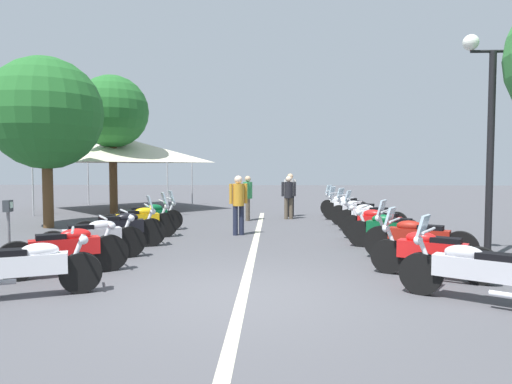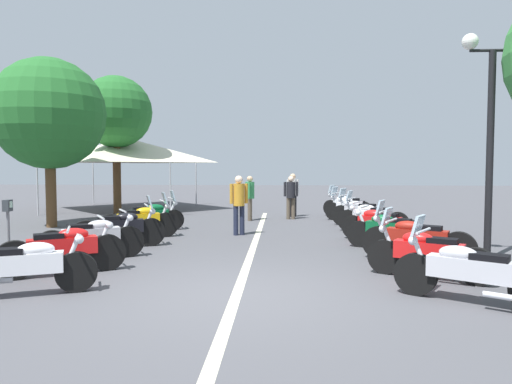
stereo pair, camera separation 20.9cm
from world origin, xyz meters
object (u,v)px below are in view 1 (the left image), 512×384
Objects in this scene: motorcycle_right_row_7 at (348,208)px; motorcycle_right_row_3 at (390,230)px; motorcycle_right_row_4 at (379,224)px; parking_meter at (8,221)px; bystander_1 at (290,192)px; motorcycle_right_row_0 at (474,270)px; event_tent at (122,150)px; bystander_0 at (289,194)px; street_lamp_twin_globe at (492,105)px; roadside_tree_1 at (46,114)px; motorcycle_left_row_0 at (28,267)px; motorcycle_right_row_6 at (358,212)px; motorcycle_right_row_2 at (417,238)px; motorcycle_left_row_3 at (120,228)px; bystander_2 at (238,200)px; motorcycle_left_row_5 at (149,216)px; motorcycle_left_row_2 at (93,238)px; motorcycle_left_row_1 at (66,249)px; motorcycle_right_row_8 at (343,205)px; motorcycle_right_row_1 at (430,252)px; bystander_3 at (248,195)px; motorcycle_right_row_5 at (370,216)px; roadside_tree_2 at (112,112)px; motorcycle_left_row_4 at (139,221)px.

motorcycle_right_row_3 is at bearing 124.88° from motorcycle_right_row_7.
motorcycle_right_row_4 is 1.39× the size of parking_meter.
bystander_1 reaches higher than motorcycle_right_row_3.
event_tent is (13.45, 9.53, 2.18)m from motorcycle_right_row_0.
motorcycle_right_row_0 is 1.20× the size of bystander_0.
street_lamp_twin_globe is 0.86× the size of roadside_tree_1.
motorcycle_right_row_6 reaches higher than motorcycle_left_row_0.
parking_meter is at bearing 34.18° from motorcycle_right_row_2.
motorcycle_right_row_3 is 1.14× the size of bystander_1.
bystander_2 reaches higher than motorcycle_left_row_3.
parking_meter reaches higher than motorcycle_right_row_0.
parking_meter is (-4.93, 1.30, 0.44)m from motorcycle_left_row_5.
bystander_1 reaches higher than motorcycle_left_row_0.
motorcycle_left_row_2 is 1.02× the size of motorcycle_right_row_3.
motorcycle_right_row_2 is 11.46m from roadside_tree_1.
motorcycle_left_row_1 is 0.96× the size of motorcycle_right_row_2.
bystander_1 is at bearing -18.27° from motorcycle_right_row_6.
motorcycle_left_row_2 is at bearing 88.86° from motorcycle_right_row_8.
motorcycle_right_row_7 is at bearing -60.05° from motorcycle_right_row_1.
motorcycle_left_row_3 is 8.52m from street_lamp_twin_globe.
motorcycle_right_row_6 is 0.38× the size of street_lamp_twin_globe.
motorcycle_right_row_4 is at bearing -164.02° from bystander_0.
street_lamp_twin_globe is at bearing 161.28° from motorcycle_right_row_4.
motorcycle_right_row_5 is at bearing 146.09° from bystander_3.
motorcycle_left_row_0 is 2.42m from parking_meter.
bystander_2 is at bearing 41.29° from parking_meter.
roadside_tree_1 is (3.46, 3.47, 3.08)m from motorcycle_left_row_3.
motorcycle_right_row_8 is 0.30× the size of roadside_tree_2.
motorcycle_right_row_0 reaches higher than motorcycle_left_row_2.
motorcycle_right_row_3 is at bearing 114.27° from motorcycle_right_row_5.
roadside_tree_1 reaches higher than motorcycle_right_row_7.
roadside_tree_2 reaches higher than bystander_0.
bystander_0 is (8.20, -5.56, 0.02)m from parking_meter.
roadside_tree_2 is (11.79, 9.34, 3.64)m from motorcycle_right_row_0.
motorcycle_right_row_2 is (1.36, -0.21, 0.02)m from motorcycle_right_row_1.
motorcycle_left_row_1 is 1.03× the size of motorcycle_right_row_3.
roadside_tree_2 is (0.87, 9.19, 3.64)m from motorcycle_right_row_8.
motorcycle_right_row_3 is 2.71m from motorcycle_right_row_5.
motorcycle_left_row_1 is 1.14× the size of motorcycle_right_row_8.
motorcycle_right_row_2 is at bearing -46.77° from motorcycle_left_row_4.
motorcycle_left_row_4 is (2.85, -0.09, 0.01)m from motorcycle_left_row_2.
roadside_tree_2 reaches higher than bystander_3.
motorcycle_right_row_3 is 1.11× the size of motorcycle_right_row_8.
bystander_1 is at bearing 35.52° from motorcycle_left_row_3.
motorcycle_left_row_4 is at bearing 77.31° from motorcycle_right_row_8.
motorcycle_left_row_0 is at bearing 42.08° from motorcycle_right_row_1.
roadside_tree_2 is (10.45, 2.87, 3.64)m from motorcycle_left_row_1.
motorcycle_right_row_2 is 7.95m from parking_meter.
bystander_3 is (5.47, 3.61, 0.47)m from motorcycle_right_row_3.
motorcycle_left_row_2 is 9.37m from bystander_1.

